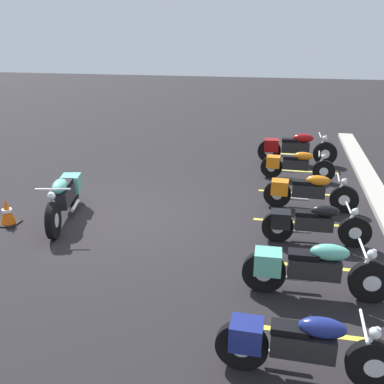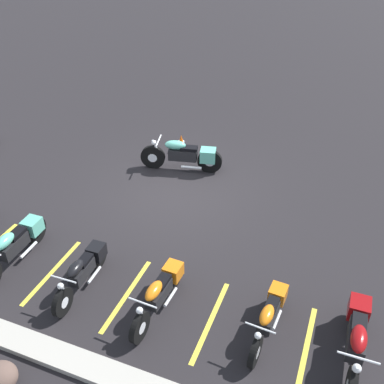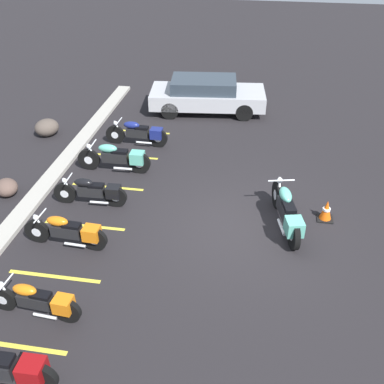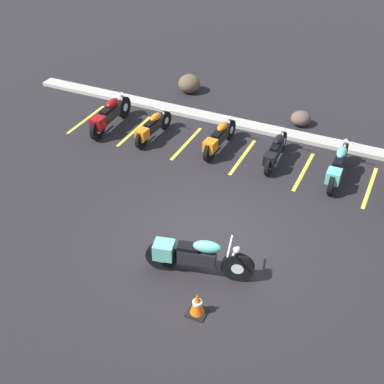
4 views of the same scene
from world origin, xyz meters
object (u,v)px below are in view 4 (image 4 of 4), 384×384
(parked_bike_3, at_px, (275,151))
(landscape_rock_0, at_px, (301,118))
(landscape_rock_1, at_px, (189,84))
(traffic_cone, at_px, (197,304))
(parked_bike_2, at_px, (219,138))
(parked_bike_0, at_px, (109,115))
(parked_bike_4, at_px, (338,166))
(parked_bike_1, at_px, (152,127))
(motorcycle_teal_featured, at_px, (194,256))

(parked_bike_3, bearing_deg, landscape_rock_0, -2.92)
(landscape_rock_1, distance_m, traffic_cone, 10.41)
(landscape_rock_0, xyz_separation_m, traffic_cone, (0.28, -8.61, 0.02))
(parked_bike_2, distance_m, landscape_rock_0, 3.14)
(parked_bike_0, distance_m, traffic_cone, 8.15)
(parked_bike_0, xyz_separation_m, parked_bike_4, (7.21, 0.17, -0.02))
(parked_bike_1, height_order, landscape_rock_1, parked_bike_1)
(motorcycle_teal_featured, relative_size, landscape_rock_1, 2.97)
(parked_bike_2, distance_m, traffic_cone, 6.39)
(parked_bike_1, distance_m, parked_bike_4, 5.67)
(parked_bike_2, relative_size, landscape_rock_0, 3.17)
(parked_bike_1, height_order, traffic_cone, parked_bike_1)
(parked_bike_2, relative_size, landscape_rock_1, 2.58)
(motorcycle_teal_featured, relative_size, parked_bike_0, 1.02)
(parked_bike_0, bearing_deg, parked_bike_4, -89.69)
(motorcycle_teal_featured, distance_m, landscape_rock_1, 9.25)
(parked_bike_0, xyz_separation_m, parked_bike_3, (5.40, 0.27, -0.07))
(parked_bike_0, height_order, landscape_rock_1, parked_bike_0)
(motorcycle_teal_featured, distance_m, parked_bike_2, 5.24)
(parked_bike_4, bearing_deg, parked_bike_1, 90.56)
(parked_bike_0, bearing_deg, traffic_cone, -136.37)
(parked_bike_0, bearing_deg, landscape_rock_0, -63.70)
(landscape_rock_0, distance_m, landscape_rock_1, 4.38)
(parked_bike_3, distance_m, landscape_rock_0, 2.55)
(motorcycle_teal_featured, xyz_separation_m, traffic_cone, (0.55, -1.02, -0.24))
(parked_bike_3, bearing_deg, parked_bike_0, 91.05)
(parked_bike_1, relative_size, landscape_rock_1, 2.44)
(landscape_rock_1, xyz_separation_m, traffic_cone, (4.59, -9.34, -0.07))
(landscape_rock_0, bearing_deg, parked_bike_1, -144.32)
(landscape_rock_1, bearing_deg, parked_bike_4, -29.05)
(parked_bike_4, bearing_deg, parked_bike_0, 90.27)
(parked_bike_1, distance_m, traffic_cone, 7.16)
(motorcycle_teal_featured, relative_size, landscape_rock_0, 3.65)
(motorcycle_teal_featured, height_order, traffic_cone, motorcycle_teal_featured)
(parked_bike_4, bearing_deg, landscape_rock_0, 32.49)
(landscape_rock_0, bearing_deg, parked_bike_2, -124.83)
(parked_bike_1, xyz_separation_m, landscape_rock_0, (3.91, 2.81, -0.16))
(parked_bike_1, xyz_separation_m, parked_bike_4, (5.67, 0.16, 0.06))
(parked_bike_3, height_order, landscape_rock_0, parked_bike_3)
(landscape_rock_1, relative_size, traffic_cone, 1.43)
(traffic_cone, bearing_deg, landscape_rock_0, 91.86)
(landscape_rock_0, bearing_deg, parked_bike_4, -56.43)
(parked_bike_3, relative_size, landscape_rock_0, 3.08)
(motorcycle_teal_featured, bearing_deg, landscape_rock_0, 74.73)
(parked_bike_1, height_order, parked_bike_4, parked_bike_4)
(parked_bike_2, bearing_deg, landscape_rock_1, 40.12)
(parked_bike_4, bearing_deg, parked_bike_2, 87.74)
(landscape_rock_0, relative_size, landscape_rock_1, 0.81)
(motorcycle_teal_featured, distance_m, parked_bike_1, 6.01)
(parked_bike_4, distance_m, landscape_rock_1, 6.95)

